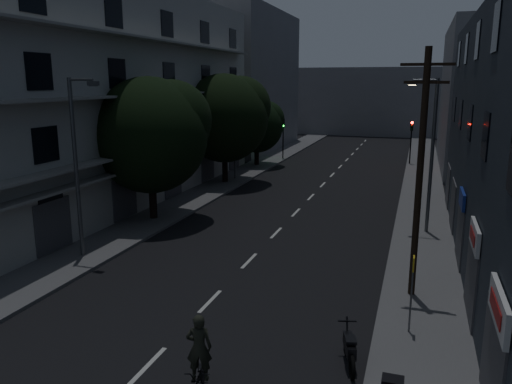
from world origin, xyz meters
The scene contains 20 objects.
ground centered at (0.00, 25.00, 0.00)m, with size 160.00×160.00×0.00m, color black.
sidewalk_left centered at (-7.50, 25.00, 0.07)m, with size 3.00×90.00×0.15m, color #565659.
sidewalk_right centered at (7.50, 25.00, 0.07)m, with size 3.00×90.00×0.15m, color #565659.
lane_markings centered at (0.00, 31.25, 0.01)m, with size 0.15×60.50×0.01m.
building_left centered at (-11.98, 18.00, 6.99)m, with size 7.00×36.00×14.00m.
building_far_left centered at (-12.00, 48.00, 8.00)m, with size 6.00×20.00×16.00m, color slate.
building_far_right centered at (12.00, 42.00, 6.50)m, with size 6.00×20.00×13.00m, color slate.
building_far_end centered at (0.00, 70.00, 5.00)m, with size 24.00×8.00×10.00m, color slate.
tree_near centered at (-7.49, 15.80, 5.24)m, with size 6.59×6.59×8.13m.
tree_mid centered at (-7.47, 27.20, 5.43)m, with size 6.87×6.87×8.46m.
tree_far centered at (-7.67, 35.89, 4.02)m, with size 5.00×5.00×6.18m.
traffic_signal_far_right centered at (6.27, 40.98, 3.10)m, with size 0.28×0.37×4.10m.
traffic_signal_far_left centered at (-6.40, 40.60, 3.10)m, with size 0.28×0.37×4.10m.
street_lamp_left_near centered at (-7.33, 9.00, 4.60)m, with size 1.51×0.25×8.00m.
street_lamp_right centered at (7.56, 17.82, 4.60)m, with size 1.51×0.25×8.00m.
street_lamp_left_far centered at (-7.19, 28.82, 4.60)m, with size 1.51×0.25×8.00m.
utility_pole centered at (7.09, 9.19, 4.87)m, with size 1.80×0.24×9.00m.
bus_stop_sign centered at (7.08, 6.12, 1.89)m, with size 0.06×0.35×2.52m.
motorcycle centered at (5.48, 3.82, 0.48)m, with size 0.74×1.86×1.22m.
cyclist centered at (2.01, 1.19, 0.77)m, with size 1.12×1.90×2.27m.
Camera 1 is at (6.96, -9.30, 7.98)m, focal length 35.00 mm.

